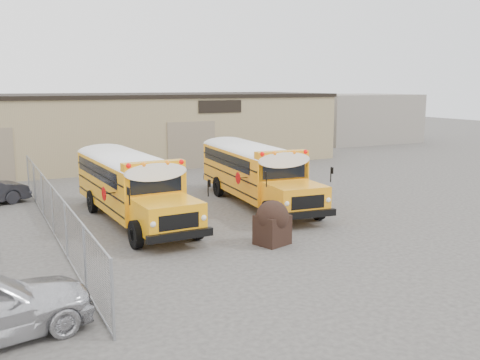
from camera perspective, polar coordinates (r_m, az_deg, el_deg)
name	(u,v)px	position (r m, az deg, el deg)	size (l,w,h in m)	color
ground	(242,234)	(19.19, 0.17, -5.82)	(120.00, 120.00, 0.00)	#3E3C39
warehouse	(109,128)	(37.52, -13.76, 5.40)	(30.20, 10.20, 4.67)	#8F7C58
chainlink_fence	(53,210)	(20.10, -19.35, -3.02)	(0.07, 18.07, 1.81)	gray
distant_building_right	(354,118)	(51.88, 12.09, 6.50)	(10.00, 8.00, 4.40)	gray
school_bus_left	(95,163)	(26.73, -15.21, 1.78)	(2.88, 9.30, 2.69)	#FFA311
school_bus_right	(215,154)	(29.21, -2.74, 2.81)	(3.21, 9.39, 2.70)	#FF9E16
tarp_bundle	(272,222)	(17.88, 3.47, -4.49)	(1.23, 1.17, 1.50)	black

